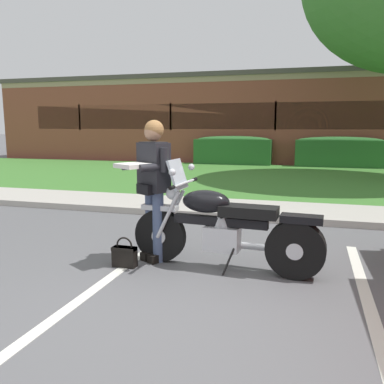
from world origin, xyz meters
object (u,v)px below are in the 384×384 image
(hedge_left, at_px, (233,150))
(brick_building, at_px, (283,120))
(hedge_center_left, at_px, (339,152))
(motorcycle, at_px, (231,228))
(handbag, at_px, (125,255))
(rider_person, at_px, (152,179))

(hedge_left, relative_size, brick_building, 0.12)
(hedge_center_left, bearing_deg, brick_building, 114.09)
(motorcycle, distance_m, handbag, 1.28)
(hedge_center_left, bearing_deg, rider_person, -103.65)
(handbag, distance_m, brick_building, 18.48)
(hedge_center_left, bearing_deg, motorcycle, -99.32)
(hedge_left, distance_m, hedge_center_left, 4.26)
(motorcycle, height_order, brick_building, brick_building)
(brick_building, bearing_deg, hedge_center_left, -65.91)
(hedge_left, xyz_separation_m, brick_building, (1.71, 5.69, 1.33))
(motorcycle, bearing_deg, hedge_center_left, 80.68)
(brick_building, bearing_deg, rider_person, -91.46)
(hedge_left, bearing_deg, motorcycle, -79.90)
(motorcycle, relative_size, hedge_left, 0.69)
(rider_person, distance_m, hedge_left, 12.45)
(rider_person, xyz_separation_m, hedge_left, (-1.25, 12.38, -0.36))
(rider_person, distance_m, handbag, 0.95)
(motorcycle, xyz_separation_m, handbag, (-1.21, -0.25, -0.34))
(brick_building, bearing_deg, motorcycle, -88.40)
(brick_building, bearing_deg, handbag, -92.19)
(rider_person, xyz_separation_m, handbag, (-0.24, -0.30, -0.86))
(hedge_center_left, bearing_deg, handbag, -104.37)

